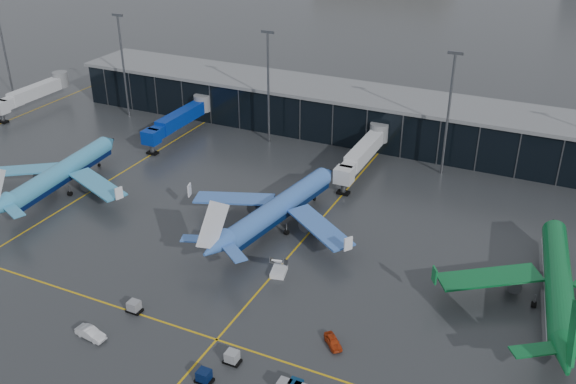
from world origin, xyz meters
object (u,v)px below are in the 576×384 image
at_px(mobile_airstair, 279,270).
at_px(service_van_white, 91,333).
at_px(service_van_red, 333,341).
at_px(airliner_aer_lingus, 561,267).
at_px(baggage_carts, 238,366).
at_px(airliner_klm_near, 280,195).
at_px(airliner_arkefly, 60,162).

distance_m(mobile_airstair, service_van_white, 29.40).
height_order(service_van_red, service_van_white, service_van_white).
height_order(airliner_aer_lingus, baggage_carts, airliner_aer_lingus).
height_order(airliner_klm_near, service_van_white, airliner_klm_near).
relative_size(airliner_aer_lingus, baggage_carts, 1.33).
bearing_deg(service_van_white, mobile_airstair, -27.59).
distance_m(airliner_aer_lingus, service_van_white, 66.07).
height_order(airliner_arkefly, service_van_red, airliner_arkefly).
xyz_separation_m(airliner_klm_near, airliner_aer_lingus, (45.91, -3.12, 0.19)).
distance_m(airliner_klm_near, airliner_aer_lingus, 46.01).
xyz_separation_m(baggage_carts, service_van_red, (8.99, 9.64, -0.12)).
xyz_separation_m(airliner_aer_lingus, service_van_red, (-25.64, -22.40, -5.57)).
relative_size(airliner_arkefly, airliner_aer_lingus, 0.96).
distance_m(baggage_carts, mobile_airstair, 22.07).
height_order(airliner_klm_near, baggage_carts, airliner_klm_near).
relative_size(mobile_airstair, service_van_white, 0.79).
relative_size(airliner_aer_lingus, service_van_white, 8.83).
relative_size(airliner_arkefly, airliner_klm_near, 0.99).
relative_size(service_van_red, service_van_white, 0.82).
bearing_deg(airliner_klm_near, service_van_red, -42.77).
xyz_separation_m(airliner_arkefly, airliner_klm_near, (44.53, 5.39, 0.05)).
height_order(airliner_klm_near, mobile_airstair, airliner_klm_near).
distance_m(airliner_arkefly, mobile_airstair, 51.88).
bearing_deg(service_van_white, airliner_klm_near, -8.47).
xyz_separation_m(baggage_carts, mobile_airstair, (-4.85, 21.53, 0.01)).
bearing_deg(airliner_aer_lingus, mobile_airstair, -172.28).
height_order(baggage_carts, mobile_airstair, mobile_airstair).
relative_size(baggage_carts, service_van_white, 6.64).
bearing_deg(service_van_white, airliner_arkefly, 52.69).
relative_size(airliner_aer_lingus, mobile_airstair, 11.20).
bearing_deg(airliner_klm_near, service_van_white, -95.73).
height_order(airliner_aer_lingus, mobile_airstair, airliner_aer_lingus).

